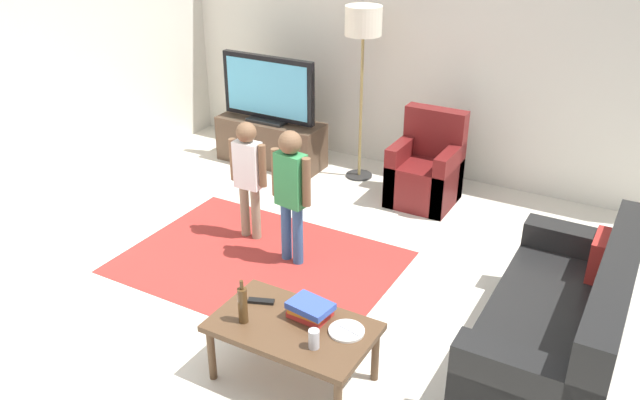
# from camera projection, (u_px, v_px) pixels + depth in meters

# --- Properties ---
(ground) EXTENTS (7.80, 7.80, 0.00)m
(ground) POSITION_uv_depth(u_px,v_px,m) (280.00, 310.00, 4.86)
(ground) COLOR beige
(wall_back) EXTENTS (6.00, 0.12, 2.70)m
(wall_back) POSITION_uv_depth(u_px,v_px,m) (437.00, 46.00, 6.60)
(wall_back) COLOR silver
(wall_back) RESTS_ON ground
(area_rug) EXTENTS (2.20, 1.60, 0.01)m
(area_rug) POSITION_uv_depth(u_px,v_px,m) (259.00, 262.00, 5.45)
(area_rug) COLOR #9E2D28
(area_rug) RESTS_ON ground
(tv_stand) EXTENTS (1.20, 0.44, 0.50)m
(tv_stand) POSITION_uv_depth(u_px,v_px,m) (271.00, 142.00, 7.24)
(tv_stand) COLOR #4C3828
(tv_stand) RESTS_ON ground
(tv) EXTENTS (1.10, 0.28, 0.71)m
(tv) POSITION_uv_depth(u_px,v_px,m) (268.00, 90.00, 6.95)
(tv) COLOR black
(tv) RESTS_ON tv_stand
(couch) EXTENTS (0.80, 1.80, 0.86)m
(couch) POSITION_uv_depth(u_px,v_px,m) (566.00, 329.00, 4.18)
(couch) COLOR black
(couch) RESTS_ON ground
(armchair) EXTENTS (0.60, 0.60, 0.90)m
(armchair) POSITION_uv_depth(u_px,v_px,m) (427.00, 172.00, 6.37)
(armchair) COLOR maroon
(armchair) RESTS_ON ground
(floor_lamp) EXTENTS (0.36, 0.36, 1.78)m
(floor_lamp) POSITION_uv_depth(u_px,v_px,m) (363.00, 31.00, 6.33)
(floor_lamp) COLOR #262626
(floor_lamp) RESTS_ON ground
(child_near_tv) EXTENTS (0.36, 0.17, 1.07)m
(child_near_tv) POSITION_uv_depth(u_px,v_px,m) (248.00, 170.00, 5.56)
(child_near_tv) COLOR gray
(child_near_tv) RESTS_ON ground
(child_center) EXTENTS (0.38, 0.19, 1.15)m
(child_center) POSITION_uv_depth(u_px,v_px,m) (291.00, 185.00, 5.18)
(child_center) COLOR #33598C
(child_center) RESTS_ON ground
(coffee_table) EXTENTS (1.00, 0.60, 0.42)m
(coffee_table) POSITION_uv_depth(u_px,v_px,m) (293.00, 331.00, 4.03)
(coffee_table) COLOR #513823
(coffee_table) RESTS_ON ground
(book_stack) EXTENTS (0.29, 0.24, 0.12)m
(book_stack) POSITION_uv_depth(u_px,v_px,m) (311.00, 309.00, 4.05)
(book_stack) COLOR red
(book_stack) RESTS_ON coffee_table
(bottle) EXTENTS (0.06, 0.06, 0.30)m
(bottle) POSITION_uv_depth(u_px,v_px,m) (243.00, 305.00, 3.98)
(bottle) COLOR #4C3319
(bottle) RESTS_ON coffee_table
(tv_remote) EXTENTS (0.18, 0.11, 0.02)m
(tv_remote) POSITION_uv_depth(u_px,v_px,m) (261.00, 301.00, 4.22)
(tv_remote) COLOR black
(tv_remote) RESTS_ON coffee_table
(soda_can) EXTENTS (0.07, 0.07, 0.12)m
(soda_can) POSITION_uv_depth(u_px,v_px,m) (314.00, 339.00, 3.79)
(soda_can) COLOR silver
(soda_can) RESTS_ON coffee_table
(plate) EXTENTS (0.22, 0.22, 0.02)m
(plate) POSITION_uv_depth(u_px,v_px,m) (347.00, 331.00, 3.94)
(plate) COLOR white
(plate) RESTS_ON coffee_table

